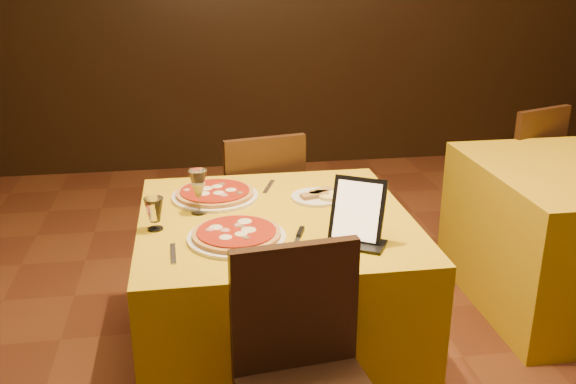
{
  "coord_description": "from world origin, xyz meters",
  "views": [
    {
      "loc": [
        -0.82,
        -1.93,
        1.75
      ],
      "look_at": [
        -0.45,
        0.45,
        0.86
      ],
      "focal_mm": 40.0,
      "sensor_mm": 36.0,
      "label": 1
    }
  ],
  "objects": [
    {
      "name": "water_glass",
      "position": [
        -0.98,
        0.41,
        0.81
      ],
      "size": [
        0.07,
        0.07,
        0.13
      ],
      "primitive_type": null,
      "rotation": [
        0.0,
        0.0,
        -0.16
      ],
      "color": "silver",
      "rests_on": "main_table"
    },
    {
      "name": "fork_near",
      "position": [
        -0.91,
        0.17,
        0.75
      ],
      "size": [
        0.02,
        0.17,
        0.01
      ],
      "primitive_type": "cube",
      "rotation": [
        0.0,
        0.0,
        1.6
      ],
      "color": "#B7B6BD",
      "rests_on": "main_table"
    },
    {
      "name": "main_table",
      "position": [
        -0.5,
        0.47,
        0.38
      ],
      "size": [
        1.1,
        1.1,
        0.75
      ],
      "primitive_type": "cube",
      "color": "gold",
      "rests_on": "floor"
    },
    {
      "name": "wine_glass",
      "position": [
        -0.8,
        0.55,
        0.84
      ],
      "size": [
        0.09,
        0.09,
        0.19
      ],
      "primitive_type": null,
      "rotation": [
        0.0,
        0.0,
        -0.01
      ],
      "color": "#CDCE75",
      "rests_on": "main_table"
    },
    {
      "name": "fork_far",
      "position": [
        -0.48,
        0.82,
        0.75
      ],
      "size": [
        0.08,
        0.18,
        0.01
      ],
      "primitive_type": "cube",
      "rotation": [
        0.0,
        0.0,
        1.23
      ],
      "color": "silver",
      "rests_on": "main_table"
    },
    {
      "name": "chair_main_far",
      "position": [
        -0.5,
        1.29,
        0.46
      ],
      "size": [
        0.51,
        0.51,
        0.91
      ],
      "primitive_type": null,
      "rotation": [
        0.0,
        0.0,
        3.34
      ],
      "color": "black",
      "rests_on": "floor"
    },
    {
      "name": "chair_side_far",
      "position": [
        1.17,
        1.66,
        0.46
      ],
      "size": [
        0.49,
        0.49,
        0.91
      ],
      "primitive_type": null,
      "rotation": [
        0.0,
        0.0,
        3.51
      ],
      "color": "black",
      "rests_on": "floor"
    },
    {
      "name": "pizza_far",
      "position": [
        -0.73,
        0.72,
        0.77
      ],
      "size": [
        0.38,
        0.38,
        0.03
      ],
      "rotation": [
        0.0,
        0.0,
        0.02
      ],
      "color": "white",
      "rests_on": "main_table"
    },
    {
      "name": "wall_back",
      "position": [
        0.0,
        3.5,
        1.4
      ],
      "size": [
        6.0,
        0.01,
        2.8
      ],
      "primitive_type": "cube",
      "color": "black",
      "rests_on": "floor"
    },
    {
      "name": "pizza_near",
      "position": [
        -0.67,
        0.27,
        0.77
      ],
      "size": [
        0.37,
        0.37,
        0.03
      ],
      "rotation": [
        0.0,
        0.0,
        -0.2
      ],
      "color": "white",
      "rests_on": "main_table"
    },
    {
      "name": "tablet",
      "position": [
        -0.23,
        0.19,
        0.87
      ],
      "size": [
        0.22,
        0.19,
        0.24
      ],
      "primitive_type": "cube",
      "rotation": [
        -0.35,
        0.0,
        -0.53
      ],
      "color": "black",
      "rests_on": "main_table"
    },
    {
      "name": "cutlet_dish",
      "position": [
        -0.29,
        0.64,
        0.76
      ],
      "size": [
        0.22,
        0.22,
        0.03
      ],
      "rotation": [
        0.0,
        0.0,
        0.21
      ],
      "color": "white",
      "rests_on": "main_table"
    },
    {
      "name": "knife",
      "position": [
        -0.46,
        0.2,
        0.75
      ],
      "size": [
        0.08,
        0.19,
        0.01
      ],
      "primitive_type": "cube",
      "rotation": [
        0.0,
        0.0,
        1.21
      ],
      "color": "silver",
      "rests_on": "main_table"
    }
  ]
}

